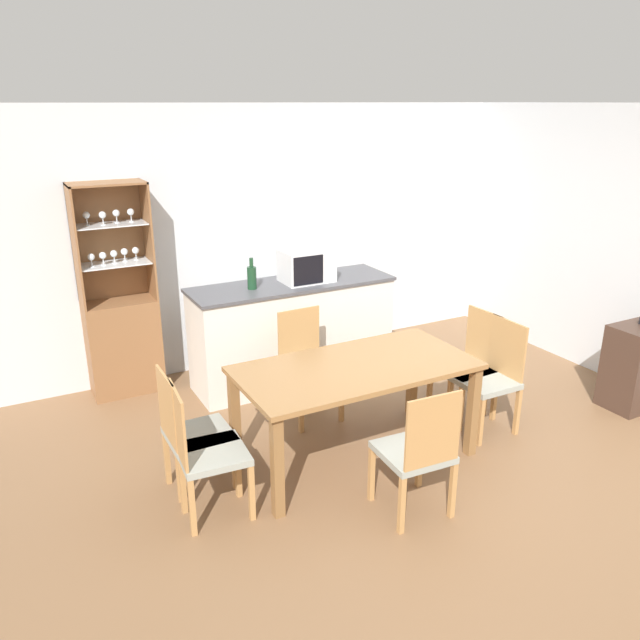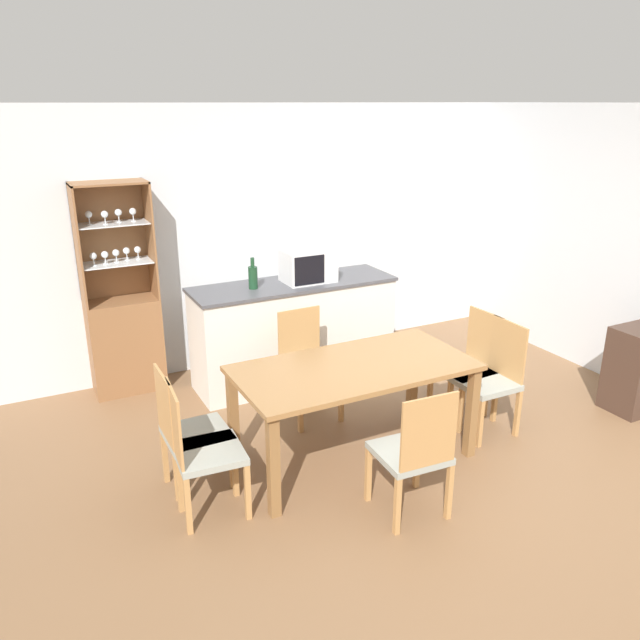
{
  "view_description": "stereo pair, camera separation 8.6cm",
  "coord_description": "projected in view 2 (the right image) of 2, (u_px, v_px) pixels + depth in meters",
  "views": [
    {
      "loc": [
        -2.58,
        -3.1,
        2.56
      ],
      "look_at": [
        -0.3,
        1.17,
        0.86
      ],
      "focal_mm": 35.0,
      "sensor_mm": 36.0,
      "label": 1
    },
    {
      "loc": [
        -2.51,
        -3.14,
        2.56
      ],
      "look_at": [
        -0.3,
        1.17,
        0.86
      ],
      "focal_mm": 35.0,
      "sensor_mm": 36.0,
      "label": 2
    }
  ],
  "objects": [
    {
      "name": "wall_back",
      "position": [
        281.0,
        235.0,
        6.35
      ],
      "size": [
        6.8,
        0.06,
        2.55
      ],
      "color": "silver",
      "rests_on": "ground_plane"
    },
    {
      "name": "microwave",
      "position": [
        308.0,
        265.0,
        5.76
      ],
      "size": [
        0.46,
        0.33,
        0.3
      ],
      "color": "silver",
      "rests_on": "kitchen_counter"
    },
    {
      "name": "wine_bottle",
      "position": [
        253.0,
        277.0,
        5.55
      ],
      "size": [
        0.08,
        0.08,
        0.28
      ],
      "color": "#193D23",
      "rests_on": "kitchen_counter"
    },
    {
      "name": "display_cabinet",
      "position": [
        124.0,
        329.0,
        5.69
      ],
      "size": [
        0.63,
        0.35,
        1.92
      ],
      "color": "brown",
      "rests_on": "ground_plane"
    },
    {
      "name": "dining_chair_side_left_far",
      "position": [
        190.0,
        432.0,
        4.2
      ],
      "size": [
        0.42,
        0.42,
        0.92
      ],
      "rotation": [
        0.0,
        0.0,
        -1.57
      ],
      "color": "#999E93",
      "rests_on": "ground_plane"
    },
    {
      "name": "kitchen_counter",
      "position": [
        294.0,
        332.0,
        5.93
      ],
      "size": [
        1.93,
        0.6,
        0.98
      ],
      "color": "silver",
      "rests_on": "ground_plane"
    },
    {
      "name": "dining_table",
      "position": [
        354.0,
        377.0,
        4.53
      ],
      "size": [
        1.73,
        0.88,
        0.76
      ],
      "color": "olive",
      "rests_on": "ground_plane"
    },
    {
      "name": "dining_chair_side_right_far",
      "position": [
        469.0,
        367.0,
        5.23
      ],
      "size": [
        0.44,
        0.44,
        0.92
      ],
      "rotation": [
        0.0,
        0.0,
        1.62
      ],
      "color": "#999E93",
      "rests_on": "ground_plane"
    },
    {
      "name": "dining_chair_side_right_near",
      "position": [
        490.0,
        379.0,
        5.0
      ],
      "size": [
        0.43,
        0.43,
        0.92
      ],
      "rotation": [
        0.0,
        0.0,
        1.56
      ],
      "color": "#999E93",
      "rests_on": "ground_plane"
    },
    {
      "name": "ground_plane",
      "position": [
        429.0,
        471.0,
        4.56
      ],
      "size": [
        18.0,
        18.0,
        0.0
      ],
      "primitive_type": "plane",
      "color": "brown"
    },
    {
      "name": "dining_chair_head_near",
      "position": [
        414.0,
        453.0,
        3.95
      ],
      "size": [
        0.45,
        0.45,
        0.92
      ],
      "rotation": [
        0.0,
        0.0,
        -0.06
      ],
      "color": "#999E93",
      "rests_on": "ground_plane"
    },
    {
      "name": "dining_chair_side_left_near",
      "position": [
        201.0,
        451.0,
        3.98
      ],
      "size": [
        0.45,
        0.45,
        0.92
      ],
      "rotation": [
        0.0,
        0.0,
        -1.64
      ],
      "color": "#999E93",
      "rests_on": "ground_plane"
    },
    {
      "name": "dining_chair_head_far",
      "position": [
        307.0,
        366.0,
        5.25
      ],
      "size": [
        0.43,
        0.43,
        0.92
      ],
      "rotation": [
        0.0,
        0.0,
        3.17
      ],
      "color": "#999E93",
      "rests_on": "ground_plane"
    }
  ]
}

